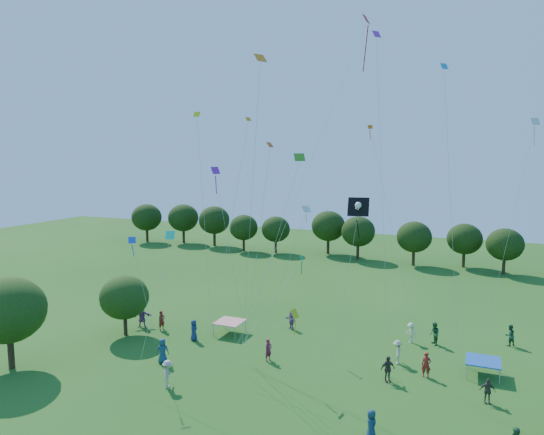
{
  "coord_description": "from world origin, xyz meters",
  "views": [
    {
      "loc": [
        11.61,
        -13.62,
        14.71
      ],
      "look_at": [
        0.0,
        14.0,
        11.0
      ],
      "focal_mm": 32.0,
      "sensor_mm": 36.0,
      "label": 1
    }
  ],
  "objects_px": {
    "red_high_kite": "(341,88)",
    "tent_red_stripe": "(230,322)",
    "near_tree_north": "(124,297)",
    "tent_blue": "(483,361)",
    "near_tree_west": "(8,310)",
    "pirate_kite": "(358,209)"
  },
  "relations": [
    {
      "from": "tent_red_stripe",
      "to": "pirate_kite",
      "type": "distance_m",
      "value": 17.42
    },
    {
      "from": "red_high_kite",
      "to": "tent_red_stripe",
      "type": "bearing_deg",
      "value": 167.38
    },
    {
      "from": "near_tree_north",
      "to": "red_high_kite",
      "type": "distance_m",
      "value": 24.04
    },
    {
      "from": "near_tree_north",
      "to": "red_high_kite",
      "type": "relative_size",
      "value": 0.22
    },
    {
      "from": "near_tree_west",
      "to": "tent_blue",
      "type": "height_order",
      "value": "near_tree_west"
    },
    {
      "from": "tent_red_stripe",
      "to": "pirate_kite",
      "type": "xyz_separation_m",
      "value": [
        12.11,
        -6.57,
        10.67
      ]
    },
    {
      "from": "tent_blue",
      "to": "near_tree_north",
      "type": "bearing_deg",
      "value": -173.34
    },
    {
      "from": "tent_blue",
      "to": "pirate_kite",
      "type": "height_order",
      "value": "pirate_kite"
    },
    {
      "from": "near_tree_north",
      "to": "pirate_kite",
      "type": "xyz_separation_m",
      "value": [
        20.05,
        -3.03,
        8.49
      ]
    },
    {
      "from": "near_tree_west",
      "to": "pirate_kite",
      "type": "xyz_separation_m",
      "value": [
        23.11,
        5.31,
        7.48
      ]
    },
    {
      "from": "pirate_kite",
      "to": "red_high_kite",
      "type": "xyz_separation_m",
      "value": [
        -2.29,
        4.37,
        7.66
      ]
    },
    {
      "from": "tent_red_stripe",
      "to": "pirate_kite",
      "type": "height_order",
      "value": "pirate_kite"
    },
    {
      "from": "near_tree_west",
      "to": "near_tree_north",
      "type": "bearing_deg",
      "value": 69.87
    },
    {
      "from": "near_tree_west",
      "to": "tent_red_stripe",
      "type": "height_order",
      "value": "near_tree_west"
    },
    {
      "from": "near_tree_north",
      "to": "tent_blue",
      "type": "xyz_separation_m",
      "value": [
        27.45,
        3.21,
        -2.18
      ]
    },
    {
      "from": "tent_blue",
      "to": "pirate_kite",
      "type": "distance_m",
      "value": 14.4
    },
    {
      "from": "tent_red_stripe",
      "to": "near_tree_west",
      "type": "bearing_deg",
      "value": -132.79
    },
    {
      "from": "tent_red_stripe",
      "to": "tent_blue",
      "type": "xyz_separation_m",
      "value": [
        19.51,
        -0.34,
        0.0
      ]
    },
    {
      "from": "near_tree_north",
      "to": "pirate_kite",
      "type": "distance_m",
      "value": 21.99
    },
    {
      "from": "near_tree_north",
      "to": "pirate_kite",
      "type": "height_order",
      "value": "pirate_kite"
    },
    {
      "from": "near_tree_north",
      "to": "pirate_kite",
      "type": "relative_size",
      "value": 0.46
    },
    {
      "from": "tent_blue",
      "to": "near_tree_west",
      "type": "bearing_deg",
      "value": -159.27
    }
  ]
}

